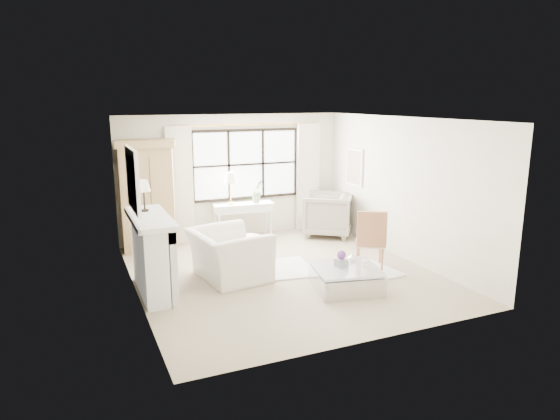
# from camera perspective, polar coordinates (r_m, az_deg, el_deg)

# --- Properties ---
(floor) EXTENTS (5.50, 5.50, 0.00)m
(floor) POSITION_cam_1_polar(r_m,az_deg,el_deg) (8.90, 0.34, -7.25)
(floor) COLOR tan
(floor) RESTS_ON ground
(ceiling) EXTENTS (5.50, 5.50, 0.00)m
(ceiling) POSITION_cam_1_polar(r_m,az_deg,el_deg) (8.38, 0.36, 10.39)
(ceiling) COLOR silver
(ceiling) RESTS_ON ground
(wall_back) EXTENTS (5.00, 0.00, 5.00)m
(wall_back) POSITION_cam_1_polar(r_m,az_deg,el_deg) (11.07, -5.40, 3.86)
(wall_back) COLOR silver
(wall_back) RESTS_ON ground
(wall_front) EXTENTS (5.00, 0.00, 5.00)m
(wall_front) POSITION_cam_1_polar(r_m,az_deg,el_deg) (6.19, 10.67, -3.32)
(wall_front) COLOR silver
(wall_front) RESTS_ON ground
(wall_left) EXTENTS (0.00, 5.50, 5.50)m
(wall_left) POSITION_cam_1_polar(r_m,az_deg,el_deg) (7.89, -16.51, -0.17)
(wall_left) COLOR beige
(wall_left) RESTS_ON ground
(wall_right) EXTENTS (0.00, 5.50, 5.50)m
(wall_right) POSITION_cam_1_polar(r_m,az_deg,el_deg) (9.80, 13.87, 2.40)
(wall_right) COLOR beige
(wall_right) RESTS_ON ground
(window_pane) EXTENTS (2.40, 0.02, 1.50)m
(window_pane) POSITION_cam_1_polar(r_m,az_deg,el_deg) (11.11, -3.92, 5.22)
(window_pane) COLOR white
(window_pane) RESTS_ON wall_back
(window_frame) EXTENTS (2.50, 0.04, 1.50)m
(window_frame) POSITION_cam_1_polar(r_m,az_deg,el_deg) (11.10, -3.90, 5.22)
(window_frame) COLOR black
(window_frame) RESTS_ON wall_back
(curtain_rod) EXTENTS (3.30, 0.04, 0.04)m
(curtain_rod) POSITION_cam_1_polar(r_m,az_deg,el_deg) (10.98, -3.88, 9.70)
(curtain_rod) COLOR #C49344
(curtain_rod) RESTS_ON wall_back
(curtain_left) EXTENTS (0.55, 0.10, 2.47)m
(curtain_left) POSITION_cam_1_polar(r_m,az_deg,el_deg) (10.69, -11.35, 2.73)
(curtain_left) COLOR beige
(curtain_left) RESTS_ON ground
(curtain_right) EXTENTS (0.55, 0.10, 2.47)m
(curtain_right) POSITION_cam_1_polar(r_m,az_deg,el_deg) (11.67, 3.21, 3.78)
(curtain_right) COLOR silver
(curtain_right) RESTS_ON ground
(fireplace) EXTENTS (0.58, 1.66, 1.26)m
(fireplace) POSITION_cam_1_polar(r_m,az_deg,el_deg) (8.10, -14.61, -4.88)
(fireplace) COLOR silver
(fireplace) RESTS_ON ground
(mirror_frame) EXTENTS (0.05, 1.15, 0.95)m
(mirror_frame) POSITION_cam_1_polar(r_m,az_deg,el_deg) (7.81, -16.52, 3.36)
(mirror_frame) COLOR white
(mirror_frame) RESTS_ON wall_left
(mirror_glass) EXTENTS (0.02, 1.00, 0.80)m
(mirror_glass) POSITION_cam_1_polar(r_m,az_deg,el_deg) (7.81, -16.30, 3.38)
(mirror_glass) COLOR silver
(mirror_glass) RESTS_ON wall_left
(art_frame) EXTENTS (0.04, 0.62, 0.82)m
(art_frame) POSITION_cam_1_polar(r_m,az_deg,el_deg) (11.13, 8.52, 4.87)
(art_frame) COLOR white
(art_frame) RESTS_ON wall_right
(art_canvas) EXTENTS (0.01, 0.52, 0.72)m
(art_canvas) POSITION_cam_1_polar(r_m,az_deg,el_deg) (11.12, 8.44, 4.86)
(art_canvas) COLOR tan
(art_canvas) RESTS_ON wall_right
(mantel_lamp) EXTENTS (0.22, 0.22, 0.51)m
(mantel_lamp) POSITION_cam_1_polar(r_m,az_deg,el_deg) (8.20, -15.34, 2.55)
(mantel_lamp) COLOR black
(mantel_lamp) RESTS_ON fireplace
(armoire) EXTENTS (1.25, 0.94, 2.24)m
(armoire) POSITION_cam_1_polar(r_m,az_deg,el_deg) (10.31, -14.78, 1.66)
(armoire) COLOR tan
(armoire) RESTS_ON floor
(console_table) EXTENTS (1.34, 0.59, 0.80)m
(console_table) POSITION_cam_1_polar(r_m,az_deg,el_deg) (10.98, -4.22, -1.25)
(console_table) COLOR white
(console_table) RESTS_ON floor
(console_lamp) EXTENTS (0.28, 0.28, 0.69)m
(console_lamp) POSITION_cam_1_polar(r_m,az_deg,el_deg) (10.71, -5.69, 3.60)
(console_lamp) COLOR #C89145
(console_lamp) RESTS_ON console_table
(orchid_plant) EXTENTS (0.30, 0.26, 0.49)m
(orchid_plant) POSITION_cam_1_polar(r_m,az_deg,el_deg) (10.95, -2.64, 2.19)
(orchid_plant) COLOR #607850
(orchid_plant) RESTS_ON console_table
(side_table) EXTENTS (0.40, 0.40, 0.51)m
(side_table) POSITION_cam_1_polar(r_m,az_deg,el_deg) (9.43, -3.42, -4.01)
(side_table) COLOR white
(side_table) RESTS_ON floor
(rug_left) EXTENTS (1.74, 1.33, 0.03)m
(rug_left) POSITION_cam_1_polar(r_m,az_deg,el_deg) (9.03, -1.45, -6.86)
(rug_left) COLOR silver
(rug_left) RESTS_ON floor
(rug_right) EXTENTS (1.65, 1.31, 0.03)m
(rug_right) POSITION_cam_1_polar(r_m,az_deg,el_deg) (8.97, 8.08, -7.12)
(rug_right) COLOR white
(rug_right) RESTS_ON floor
(club_armchair) EXTENTS (1.31, 1.45, 0.85)m
(club_armchair) POSITION_cam_1_polar(r_m,az_deg,el_deg) (8.58, -5.88, -5.11)
(club_armchair) COLOR silver
(club_armchair) RESTS_ON floor
(wingback_chair) EXTENTS (1.46, 1.45, 0.96)m
(wingback_chair) POSITION_cam_1_polar(r_m,az_deg,el_deg) (11.28, 5.48, -0.48)
(wingback_chair) COLOR gray
(wingback_chair) RESTS_ON floor
(french_chair) EXTENTS (0.65, 0.66, 1.08)m
(french_chair) POSITION_cam_1_polar(r_m,az_deg,el_deg) (9.23, 10.23, -4.70)
(french_chair) COLOR #A66B45
(french_chair) RESTS_ON floor
(coffee_table) EXTENTS (1.19, 1.19, 0.38)m
(coffee_table) POSITION_cam_1_polar(r_m,az_deg,el_deg) (8.20, 7.54, -7.77)
(coffee_table) COLOR silver
(coffee_table) RESTS_ON floor
(planter_box) EXTENTS (0.19, 0.19, 0.13)m
(planter_box) POSITION_cam_1_polar(r_m,az_deg,el_deg) (8.12, 7.01, -6.01)
(planter_box) COLOR gray
(planter_box) RESTS_ON coffee_table
(planter_flowers) EXTENTS (0.14, 0.14, 0.14)m
(planter_flowers) POSITION_cam_1_polar(r_m,az_deg,el_deg) (8.08, 7.04, -5.10)
(planter_flowers) COLOR #60317C
(planter_flowers) RESTS_ON planter_box
(pillar_candle) EXTENTS (0.09, 0.09, 0.12)m
(pillar_candle) POSITION_cam_1_polar(r_m,az_deg,el_deg) (8.14, 9.61, -6.08)
(pillar_candle) COLOR white
(pillar_candle) RESTS_ON coffee_table
(coffee_vase) EXTENTS (0.14, 0.14, 0.15)m
(coffee_vase) POSITION_cam_1_polar(r_m,az_deg,el_deg) (8.39, 8.24, -5.38)
(coffee_vase) COLOR silver
(coffee_vase) RESTS_ON coffee_table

